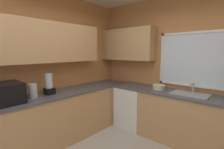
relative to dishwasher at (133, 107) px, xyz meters
name	(u,v)px	position (x,y,z in m)	size (l,w,h in m)	color
room_shell	(115,39)	(0.47, -1.15, 1.37)	(3.69, 3.98, 2.80)	#C6844C
counter_run_left	(49,120)	(-0.66, -1.59, 0.02)	(0.65, 3.59, 0.91)	tan
counter_run_back	(181,118)	(1.03, 0.03, 0.02)	(2.78, 0.65, 0.91)	tan
dishwasher	(133,107)	(0.00, 0.00, 0.00)	(0.60, 0.60, 0.87)	white
microwave	(7,93)	(-0.66, -2.19, 0.62)	(0.48, 0.36, 0.29)	black
kettle	(33,91)	(-0.64, -1.85, 0.59)	(0.13, 0.13, 0.23)	#B7B7BC
sink_assembly	(190,94)	(1.15, 0.04, 0.49)	(0.59, 0.40, 0.19)	#9EA0A5
bowl	(159,87)	(0.58, 0.03, 0.52)	(0.23, 0.23, 0.09)	beige
blender_appliance	(49,85)	(-0.66, -1.56, 0.64)	(0.15, 0.15, 0.36)	black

